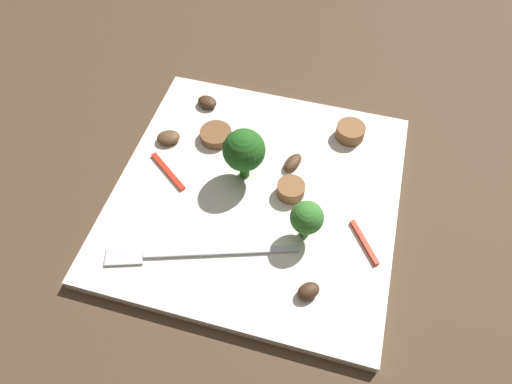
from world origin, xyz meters
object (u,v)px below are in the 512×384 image
broccoli_floret_1 (307,218)px  mushroom_1 (246,140)px  broccoli_floret_0 (244,151)px  sausage_slice_1 (291,189)px  sausage_slice_2 (216,135)px  mushroom_3 (308,291)px  pepper_strip_1 (364,242)px  fork (187,253)px  mushroom_0 (168,137)px  plate (256,195)px  mushroom_2 (293,162)px  pepper_strip_0 (168,171)px  sausage_slice_0 (350,132)px  mushroom_4 (207,102)px

broccoli_floret_1 → mushroom_1: size_ratio=1.85×
broccoli_floret_0 → sausage_slice_1: size_ratio=2.17×
sausage_slice_2 → mushroom_3: size_ratio=1.68×
broccoli_floret_0 → sausage_slice_1: bearing=168.3°
pepper_strip_1 → broccoli_floret_1: bearing=5.5°
fork → mushroom_3: mushroom_3 is taller
mushroom_0 → mushroom_1: size_ratio=1.01×
plate → mushroom_3: bearing=128.0°
broccoli_floret_1 → mushroom_2: 0.09m
pepper_strip_0 → sausage_slice_0: bearing=-150.5°
sausage_slice_0 → pepper_strip_0: sausage_slice_0 is taller
broccoli_floret_0 → sausage_slice_2: (0.04, -0.04, -0.03)m
sausage_slice_1 → sausage_slice_2: size_ratio=0.80×
mushroom_2 → pepper_strip_1: (-0.09, 0.07, -0.00)m
broccoli_floret_0 → sausage_slice_0: 0.13m
mushroom_4 → pepper_strip_0: bearing=85.5°
pepper_strip_1 → sausage_slice_1: bearing=-25.3°
sausage_slice_2 → mushroom_4: 0.05m
sausage_slice_2 → mushroom_2: bearing=170.6°
broccoli_floret_1 → mushroom_3: (-0.02, 0.06, -0.02)m
sausage_slice_1 → plate: bearing=12.6°
mushroom_1 → mushroom_3: size_ratio=1.19×
mushroom_2 → mushroom_1: bearing=-15.9°
broccoli_floret_1 → mushroom_4: bearing=-44.0°
sausage_slice_2 → mushroom_2: size_ratio=1.35×
sausage_slice_0 → mushroom_0: 0.20m
sausage_slice_0 → mushroom_3: sausage_slice_0 is taller
mushroom_1 → pepper_strip_0: mushroom_1 is taller
mushroom_0 → mushroom_1: bearing=-167.7°
plate → mushroom_0: 0.12m
mushroom_3 → pepper_strip_0: 0.19m
fork → broccoli_floret_0: broccoli_floret_0 is taller
mushroom_1 → pepper_strip_1: mushroom_1 is taller
mushroom_0 → mushroom_2: bearing=-179.0°
fork → sausage_slice_2: size_ratio=4.97×
mushroom_0 → plate: bearing=159.5°
broccoli_floret_0 → mushroom_3: (-0.09, 0.11, -0.03)m
fork → mushroom_0: 0.14m
sausage_slice_0 → mushroom_2: sausage_slice_0 is taller
sausage_slice_0 → pepper_strip_1: bearing=104.6°
fork → mushroom_1: bearing=-114.1°
sausage_slice_1 → mushroom_3: sausage_slice_1 is taller
broccoli_floret_1 → sausage_slice_0: broccoli_floret_1 is taller
sausage_slice_1 → mushroom_2: sausage_slice_1 is taller
broccoli_floret_0 → mushroom_4: (0.07, -0.09, -0.03)m
mushroom_0 → mushroom_3: 0.23m
mushroom_2 → pepper_strip_0: size_ratio=0.44×
sausage_slice_2 → mushroom_1: 0.03m
plate → sausage_slice_1: (-0.03, -0.01, 0.01)m
mushroom_0 → pepper_strip_1: bearing=162.4°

